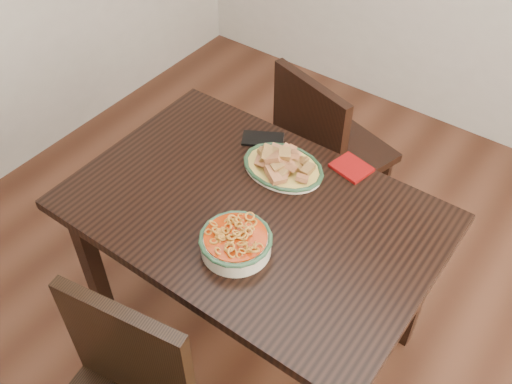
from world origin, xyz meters
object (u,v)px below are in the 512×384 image
Objects in this scene: fish_plate at (283,160)px; noodle_bowl at (236,241)px; dining_table at (253,226)px; smartphone at (263,139)px; chair_far at (324,148)px.

fish_plate reaches higher than noodle_bowl.
noodle_bowl reaches higher than dining_table.
dining_table is at bearing -83.67° from fish_plate.
dining_table is 7.90× the size of smartphone.
chair_far reaches higher than smartphone.
fish_plate is (0.08, -0.46, 0.30)m from chair_far.
chair_far is 3.83× the size of noodle_bowl.
chair_far is 0.55m from fish_plate.
dining_table is 0.37m from smartphone.
noodle_bowl is (0.09, -0.40, -0.00)m from fish_plate.
chair_far is at bearing 98.60° from dining_table.
noodle_bowl is 0.55m from smartphone.
dining_table is 5.37× the size of noodle_bowl.
fish_plate is 0.19m from smartphone.
noodle_bowl is at bearing -77.09° from fish_plate.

